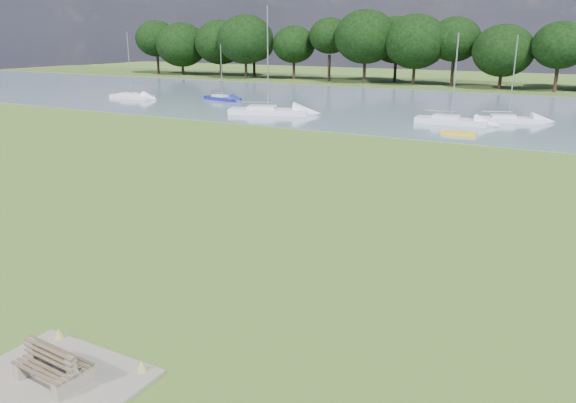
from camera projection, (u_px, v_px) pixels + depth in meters
The scene contains 12 objects.
ground at pixel (311, 221), 25.42m from camera, with size 220.00×220.00×0.00m, color olive.
river at pixel (484, 112), 60.70m from camera, with size 220.00×40.00×0.10m, color slate.
far_bank at pixel (520, 89), 85.89m from camera, with size 220.00×20.00×0.40m, color #4C6626.
concrete_pad at pixel (55, 381), 13.65m from camera, with size 4.20×3.20×0.10m, color gray.
bench_pair at pixel (53, 365), 13.52m from camera, with size 1.86×1.17×0.97m.
kayak at pixel (459, 133), 46.43m from camera, with size 2.81×0.65×0.28m, color yellow.
tree_line at pixel (505, 44), 81.67m from camera, with size 138.16×9.21×11.15m.
sailboat_0 at pixel (131, 95), 72.42m from camera, with size 6.33×1.83×8.26m.
sailboat_1 at pixel (267, 109), 58.37m from camera, with size 8.45×4.94×10.73m.
sailboat_2 at pixel (508, 118), 53.18m from camera, with size 6.49×3.63×7.92m.
sailboat_3 at pixel (222, 97), 70.36m from camera, with size 5.70×2.75×6.79m.
sailboat_4 at pixel (451, 119), 52.10m from camera, with size 6.57×1.91×8.13m.
Camera 1 is at (10.65, -21.63, 8.18)m, focal length 35.00 mm.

